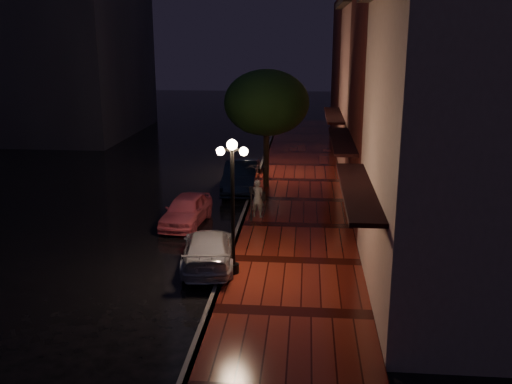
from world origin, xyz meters
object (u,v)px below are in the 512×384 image
at_px(streetlamp_near, 233,199).
at_px(pink_car, 186,210).
at_px(parking_meter, 251,200).
at_px(woman_with_umbrella, 257,182).
at_px(navy_car, 241,177).
at_px(street_tree, 267,105).
at_px(streetlamp_far, 266,129).
at_px(silver_car, 208,249).

bearing_deg(streetlamp_near, pink_car, 116.93).
bearing_deg(parking_meter, streetlamp_near, -75.09).
xyz_separation_m(pink_car, woman_with_umbrella, (2.83, 0.82, 1.02)).
relative_size(navy_car, parking_meter, 3.12).
relative_size(street_tree, pink_car, 1.57).
xyz_separation_m(pink_car, parking_meter, (2.63, 0.22, 0.40)).
xyz_separation_m(streetlamp_far, woman_with_umbrella, (0.25, -8.11, -0.96)).
distance_m(navy_car, woman_with_umbrella, 4.83).
height_order(silver_car, woman_with_umbrella, woman_with_umbrella).
relative_size(streetlamp_near, woman_with_umbrella, 1.91).
bearing_deg(pink_car, street_tree, 69.95).
bearing_deg(woman_with_umbrella, pink_car, 25.51).
relative_size(streetlamp_far, parking_meter, 2.96).
distance_m(street_tree, woman_with_umbrella, 5.72).
relative_size(navy_car, woman_with_umbrella, 2.01).
bearing_deg(streetlamp_far, street_tree, -85.09).
bearing_deg(pink_car, woman_with_umbrella, 21.66).
bearing_deg(streetlamp_far, parking_meter, -89.65).
height_order(streetlamp_far, pink_car, streetlamp_far).
relative_size(streetlamp_near, parking_meter, 2.96).
height_order(streetlamp_near, street_tree, street_tree).
bearing_deg(street_tree, woman_with_umbrella, -90.06).
distance_m(streetlamp_near, navy_car, 10.69).
bearing_deg(silver_car, navy_car, -97.41).
height_order(streetlamp_near, woman_with_umbrella, streetlamp_near).
bearing_deg(streetlamp_far, navy_car, -105.13).
relative_size(street_tree, woman_with_umbrella, 2.57).
distance_m(streetlamp_far, silver_car, 13.33).
height_order(streetlamp_near, parking_meter, streetlamp_near).
bearing_deg(streetlamp_near, streetlamp_far, 90.00).
bearing_deg(pink_car, streetlamp_far, 79.46).
relative_size(street_tree, parking_meter, 3.99).
relative_size(pink_car, woman_with_umbrella, 1.63).
height_order(street_tree, navy_car, street_tree).
bearing_deg(navy_car, streetlamp_far, 73.97).
bearing_deg(parking_meter, silver_car, -87.24).
bearing_deg(woman_with_umbrella, navy_car, -65.90).
xyz_separation_m(streetlamp_near, navy_car, (-0.95, 10.49, -1.85)).
bearing_deg(parking_meter, woman_with_umbrella, 86.81).
bearing_deg(silver_car, streetlamp_far, -101.54).
xyz_separation_m(navy_car, woman_with_umbrella, (1.20, -4.59, 0.90)).
bearing_deg(navy_car, woman_with_umbrella, -76.23).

